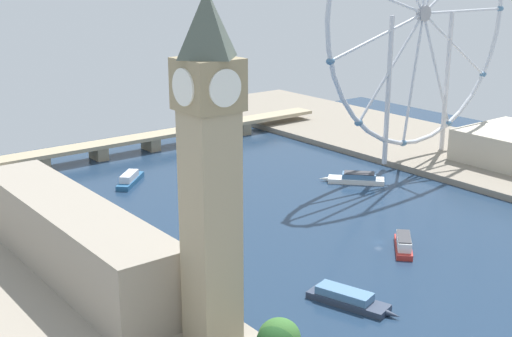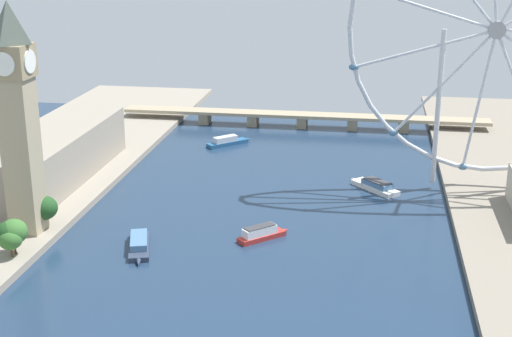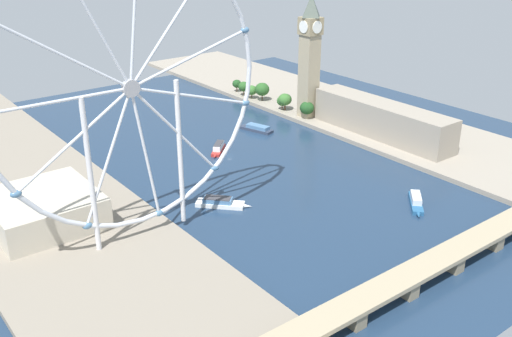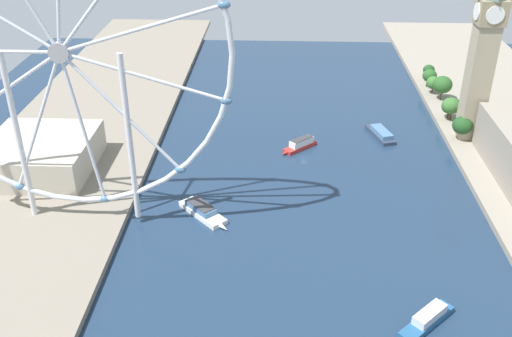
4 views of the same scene
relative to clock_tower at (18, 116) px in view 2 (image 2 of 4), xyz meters
name	(u,v)px [view 2 (image 2 of 4)]	position (x,y,z in m)	size (l,w,h in m)	color
ground_plane	(261,229)	(90.35, 23.72, -50.17)	(416.69, 416.69, 0.00)	#1E334C
clock_tower	(18,116)	(0.00, 0.00, 0.00)	(14.50, 14.50, 90.51)	tan
parliament_block	(65,156)	(-11.36, 63.38, -35.50)	(22.00, 110.77, 23.34)	gray
ferris_wheel	(497,32)	(186.07, 86.86, 24.70)	(133.07, 3.20, 138.49)	silver
river_bridge	(302,117)	(90.35, 192.58, -43.77)	(228.69, 13.39, 8.61)	tan
tour_boat_0	(139,244)	(46.61, -3.72, -48.27)	(14.66, 29.71, 4.48)	#2D384C
tour_boat_1	(228,141)	(52.00, 144.30, -47.98)	(23.86, 23.30, 5.48)	#235684
tour_boat_2	(261,233)	(91.91, 13.35, -47.72)	(19.87, 19.10, 5.78)	#B22D28
tour_boat_3	(375,186)	(136.42, 80.08, -48.13)	(24.49, 25.67, 5.04)	white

